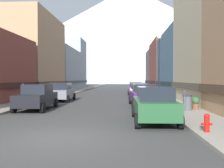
{
  "coord_description": "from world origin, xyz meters",
  "views": [
    {
      "loc": [
        2.37,
        -8.6,
        2.15
      ],
      "look_at": [
        -0.01,
        35.12,
        1.27
      ],
      "focal_mm": 38.71,
      "sensor_mm": 36.0,
      "label": 1
    }
  ],
  "objects_px": {
    "potted_plant_1": "(196,103)",
    "car_right_0": "(154,104)",
    "car_right_2": "(138,91)",
    "trash_bin_right": "(187,103)",
    "streetlamp_right": "(159,58)",
    "potted_plant_2": "(44,92)",
    "pedestrian_0": "(23,94)",
    "car_left_1": "(62,92)",
    "car_right_3": "(135,88)",
    "car_left_0": "(37,97)",
    "parking_meter_near": "(184,99)",
    "fire_hydrant_near": "(207,122)",
    "potted_plant_0": "(165,92)",
    "car_right_1": "(143,95)"
  },
  "relations": [
    {
      "from": "potted_plant_2",
      "to": "streetlamp_right",
      "type": "distance_m",
      "value": 14.19
    },
    {
      "from": "car_right_3",
      "to": "potted_plant_2",
      "type": "height_order",
      "value": "car_right_3"
    },
    {
      "from": "car_left_0",
      "to": "potted_plant_2",
      "type": "bearing_deg",
      "value": 106.25
    },
    {
      "from": "car_left_0",
      "to": "parking_meter_near",
      "type": "height_order",
      "value": "car_left_0"
    },
    {
      "from": "car_right_3",
      "to": "potted_plant_1",
      "type": "relative_size",
      "value": 5.3
    },
    {
      "from": "car_right_1",
      "to": "potted_plant_1",
      "type": "relative_size",
      "value": 5.34
    },
    {
      "from": "potted_plant_2",
      "to": "pedestrian_0",
      "type": "distance_m",
      "value": 7.69
    },
    {
      "from": "car_right_0",
      "to": "car_right_1",
      "type": "relative_size",
      "value": 0.99
    },
    {
      "from": "car_right_3",
      "to": "fire_hydrant_near",
      "type": "height_order",
      "value": "car_right_3"
    },
    {
      "from": "potted_plant_1",
      "to": "potted_plant_2",
      "type": "bearing_deg",
      "value": 140.77
    },
    {
      "from": "fire_hydrant_near",
      "to": "parking_meter_near",
      "type": "height_order",
      "value": "parking_meter_near"
    },
    {
      "from": "car_left_1",
      "to": "car_right_2",
      "type": "bearing_deg",
      "value": 22.25
    },
    {
      "from": "potted_plant_1",
      "to": "car_right_2",
      "type": "bearing_deg",
      "value": 107.61
    },
    {
      "from": "car_right_2",
      "to": "streetlamp_right",
      "type": "bearing_deg",
      "value": -72.19
    },
    {
      "from": "car_right_2",
      "to": "car_left_0",
      "type": "bearing_deg",
      "value": -128.31
    },
    {
      "from": "fire_hydrant_near",
      "to": "parking_meter_near",
      "type": "distance_m",
      "value": 4.79
    },
    {
      "from": "car_left_0",
      "to": "fire_hydrant_near",
      "type": "xyz_separation_m",
      "value": [
        9.25,
        -7.33,
        -0.37
      ]
    },
    {
      "from": "potted_plant_2",
      "to": "car_right_2",
      "type": "bearing_deg",
      "value": -7.11
    },
    {
      "from": "car_right_1",
      "to": "potted_plant_0",
      "type": "height_order",
      "value": "car_right_1"
    },
    {
      "from": "car_right_3",
      "to": "potted_plant_0",
      "type": "distance_m",
      "value": 6.57
    },
    {
      "from": "car_left_1",
      "to": "potted_plant_2",
      "type": "relative_size",
      "value": 4.54
    },
    {
      "from": "potted_plant_0",
      "to": "car_left_1",
      "type": "bearing_deg",
      "value": -154.94
    },
    {
      "from": "car_left_0",
      "to": "potted_plant_2",
      "type": "height_order",
      "value": "car_left_0"
    },
    {
      "from": "trash_bin_right",
      "to": "potted_plant_1",
      "type": "distance_m",
      "value": 0.8
    },
    {
      "from": "car_right_1",
      "to": "trash_bin_right",
      "type": "height_order",
      "value": "car_right_1"
    },
    {
      "from": "car_right_2",
      "to": "trash_bin_right",
      "type": "height_order",
      "value": "car_right_2"
    },
    {
      "from": "potted_plant_2",
      "to": "streetlamp_right",
      "type": "xyz_separation_m",
      "value": [
        12.35,
        -6.17,
        3.29
      ]
    },
    {
      "from": "trash_bin_right",
      "to": "potted_plant_1",
      "type": "height_order",
      "value": "trash_bin_right"
    },
    {
      "from": "car_right_1",
      "to": "trash_bin_right",
      "type": "bearing_deg",
      "value": -54.46
    },
    {
      "from": "fire_hydrant_near",
      "to": "streetlamp_right",
      "type": "relative_size",
      "value": 0.12
    },
    {
      "from": "car_right_3",
      "to": "potted_plant_0",
      "type": "xyz_separation_m",
      "value": [
        3.2,
        -5.74,
        -0.19
      ]
    },
    {
      "from": "car_right_2",
      "to": "car_right_3",
      "type": "bearing_deg",
      "value": 90.01
    },
    {
      "from": "car_right_3",
      "to": "potted_plant_1",
      "type": "xyz_separation_m",
      "value": [
        3.2,
        -17.76,
        -0.31
      ]
    },
    {
      "from": "fire_hydrant_near",
      "to": "pedestrian_0",
      "type": "relative_size",
      "value": 0.43
    },
    {
      "from": "pedestrian_0",
      "to": "car_left_1",
      "type": "bearing_deg",
      "value": 52.46
    },
    {
      "from": "car_left_1",
      "to": "fire_hydrant_near",
      "type": "xyz_separation_m",
      "value": [
        9.25,
        -13.84,
        -0.37
      ]
    },
    {
      "from": "car_left_0",
      "to": "fire_hydrant_near",
      "type": "bearing_deg",
      "value": -38.4
    },
    {
      "from": "car_left_1",
      "to": "car_right_0",
      "type": "bearing_deg",
      "value": -55.51
    },
    {
      "from": "potted_plant_1",
      "to": "car_right_0",
      "type": "bearing_deg",
      "value": -128.06
    },
    {
      "from": "parking_meter_near",
      "to": "pedestrian_0",
      "type": "bearing_deg",
      "value": 153.83
    },
    {
      "from": "car_right_0",
      "to": "trash_bin_right",
      "type": "xyz_separation_m",
      "value": [
        2.55,
        3.62,
        -0.26
      ]
    },
    {
      "from": "car_right_1",
      "to": "streetlamp_right",
      "type": "relative_size",
      "value": 0.76
    },
    {
      "from": "car_left_0",
      "to": "car_right_0",
      "type": "relative_size",
      "value": 1.01
    },
    {
      "from": "car_right_3",
      "to": "potted_plant_2",
      "type": "bearing_deg",
      "value": -149.63
    },
    {
      "from": "fire_hydrant_near",
      "to": "trash_bin_right",
      "type": "relative_size",
      "value": 0.72
    },
    {
      "from": "pedestrian_0",
      "to": "car_right_3",
      "type": "bearing_deg",
      "value": 54.29
    },
    {
      "from": "car_left_0",
      "to": "pedestrian_0",
      "type": "distance_m",
      "value": 4.13
    },
    {
      "from": "car_right_0",
      "to": "streetlamp_right",
      "type": "height_order",
      "value": "streetlamp_right"
    },
    {
      "from": "parking_meter_near",
      "to": "streetlamp_right",
      "type": "xyz_separation_m",
      "value": [
        -0.4,
        7.37,
        2.97
      ]
    },
    {
      "from": "car_left_1",
      "to": "trash_bin_right",
      "type": "xyz_separation_m",
      "value": [
        10.15,
        -7.44,
        -0.26
      ]
    }
  ]
}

